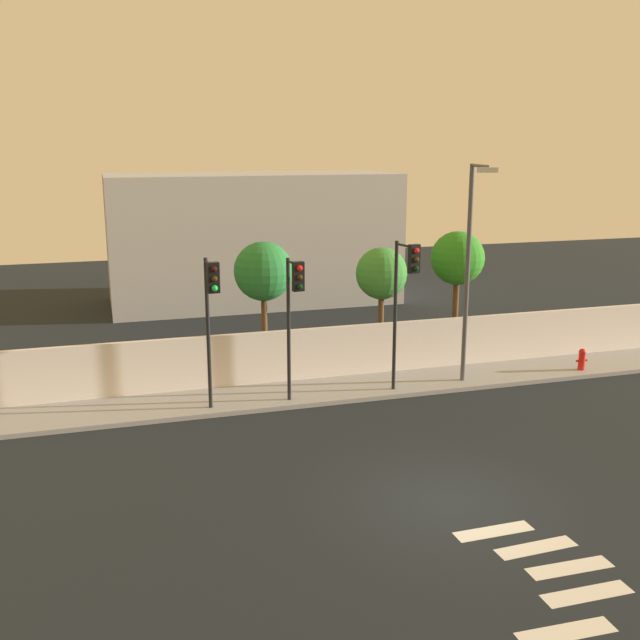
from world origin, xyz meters
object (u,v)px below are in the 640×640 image
(roadside_tree_leftmost, at_px, (263,272))
(roadside_tree_midleft, at_px, (382,274))
(street_lamp_curbside, at_px, (470,259))
(traffic_light_right, at_px, (294,301))
(traffic_light_center, at_px, (405,286))
(roadside_tree_midright, at_px, (458,259))
(fire_hydrant, at_px, (582,358))
(traffic_light_left, at_px, (211,303))

(roadside_tree_leftmost, relative_size, roadside_tree_midleft, 1.09)
(street_lamp_curbside, bearing_deg, roadside_tree_midleft, 119.89)
(traffic_light_right, bearing_deg, roadside_tree_leftmost, 92.02)
(roadside_tree_midleft, bearing_deg, street_lamp_curbside, -60.11)
(traffic_light_center, height_order, roadside_tree_midleft, traffic_light_center)
(traffic_light_center, xyz_separation_m, roadside_tree_midright, (3.77, 3.77, 0.12))
(traffic_light_right, xyz_separation_m, roadside_tree_midright, (7.42, 3.71, 0.39))
(roadside_tree_midright, bearing_deg, roadside_tree_leftmost, 180.00)
(roadside_tree_leftmost, bearing_deg, roadside_tree_midright, -0.00)
(traffic_light_right, distance_m, fire_hydrant, 11.35)
(traffic_light_left, relative_size, traffic_light_center, 0.94)
(fire_hydrant, bearing_deg, roadside_tree_leftmost, 163.81)
(fire_hydrant, xyz_separation_m, roadside_tree_midright, (-3.53, 3.22, 3.32))
(traffic_light_center, height_order, fire_hydrant, traffic_light_center)
(roadside_tree_leftmost, bearing_deg, roadside_tree_midleft, -0.00)
(roadside_tree_leftmost, xyz_separation_m, roadside_tree_midright, (7.56, -0.00, 0.12))
(traffic_light_left, xyz_separation_m, traffic_light_right, (2.56, 0.06, -0.09))
(traffic_light_left, height_order, traffic_light_right, traffic_light_left)
(traffic_light_left, height_order, roadside_tree_midleft, traffic_light_left)
(roadside_tree_midright, bearing_deg, traffic_light_right, -153.47)
(traffic_light_center, bearing_deg, traffic_light_right, 178.93)
(fire_hydrant, relative_size, roadside_tree_midright, 0.16)
(street_lamp_curbside, relative_size, fire_hydrant, 9.32)
(roadside_tree_leftmost, bearing_deg, fire_hydrant, -16.19)
(street_lamp_curbside, height_order, roadside_tree_midleft, street_lamp_curbside)
(fire_hydrant, height_order, roadside_tree_leftmost, roadside_tree_leftmost)
(street_lamp_curbside, height_order, roadside_tree_midright, street_lamp_curbside)
(fire_hydrant, xyz_separation_m, roadside_tree_midleft, (-6.61, 3.22, 2.89))
(traffic_light_left, distance_m, roadside_tree_midleft, 7.86)
(roadside_tree_midright, bearing_deg, fire_hydrant, -42.36)
(traffic_light_right, distance_m, roadside_tree_midleft, 5.71)
(roadside_tree_midleft, height_order, roadside_tree_midright, roadside_tree_midright)
(traffic_light_left, bearing_deg, traffic_light_center, -0.08)
(street_lamp_curbside, bearing_deg, fire_hydrant, 0.31)
(traffic_light_center, distance_m, roadside_tree_midleft, 3.85)
(traffic_light_left, distance_m, roadside_tree_leftmost, 4.48)
(street_lamp_curbside, bearing_deg, roadside_tree_leftmost, 152.90)
(fire_hydrant, bearing_deg, roadside_tree_midright, 137.64)
(traffic_light_left, height_order, street_lamp_curbside, street_lamp_curbside)
(traffic_light_right, bearing_deg, roadside_tree_midleft, 40.49)
(traffic_light_left, height_order, roadside_tree_leftmost, traffic_light_left)
(fire_hydrant, distance_m, roadside_tree_midright, 5.82)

